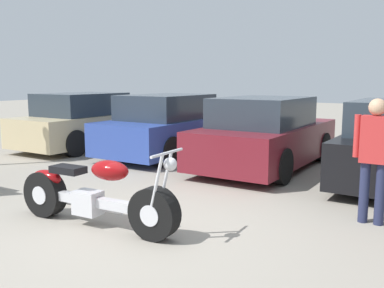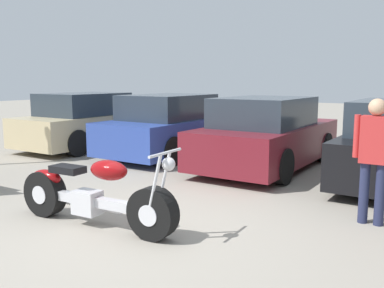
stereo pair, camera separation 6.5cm
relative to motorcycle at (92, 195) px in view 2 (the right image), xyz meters
name	(u,v)px [view 2 (the right image)]	position (x,y,z in m)	size (l,w,h in m)	color
ground_plane	(129,231)	(0.52, 0.09, -0.39)	(60.00, 60.00, 0.00)	gray
motorcycle	(92,195)	(0.00, 0.00, 0.00)	(2.37, 0.62, 1.04)	black
parked_car_champagne	(89,122)	(-4.71, 4.46, 0.28)	(1.82, 4.07, 1.46)	#C6B284
parked_car_blue	(172,127)	(-2.16, 4.74, 0.28)	(1.82, 4.07, 1.46)	#2D479E
parked_car_maroon	(267,135)	(0.40, 4.51, 0.28)	(1.82, 4.07, 1.46)	maroon
person_standing	(375,151)	(2.90, 1.96, 0.54)	(0.52, 0.21, 1.59)	#232847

